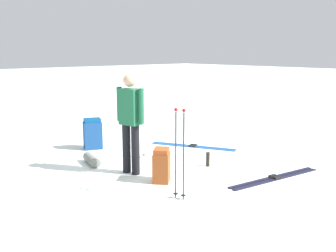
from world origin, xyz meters
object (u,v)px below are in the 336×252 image
backpack_large_dark (162,165)px  ski_poles_planted_far (140,119)px  ski_poles_planted_near (180,149)px  sleeping_mat_rolled (92,160)px  skier_standing (130,118)px  backpack_bright (93,134)px  thermos_bottle (208,159)px  ski_pair_far (275,178)px  ski_pair_near (193,146)px

backpack_large_dark → ski_poles_planted_far: bearing=-25.1°
ski_poles_planted_near → sleeping_mat_rolled: bearing=1.1°
backpack_large_dark → ski_poles_planted_far: (1.35, -0.63, 0.49)m
skier_standing → ski_poles_planted_far: size_ratio=1.24×
backpack_large_dark → skier_standing: bearing=8.7°
backpack_bright → sleeping_mat_rolled: backpack_bright is taller
skier_standing → ski_poles_planted_near: bearing=172.2°
backpack_bright → thermos_bottle: (-2.50, -0.88, -0.19)m
backpack_large_dark → thermos_bottle: (0.07, -1.17, -0.14)m
skier_standing → sleeping_mat_rolled: skier_standing is taller
ski_pair_far → ski_poles_planted_far: bearing=18.5°
ski_pair_far → thermos_bottle: (1.21, 0.30, 0.12)m
ski_pair_far → backpack_large_dark: (1.15, 1.47, 0.25)m
backpack_large_dark → ski_poles_planted_near: 0.90m
ski_pair_far → backpack_large_dark: bearing=52.0°
ski_pair_near → ski_pair_far: bearing=167.4°
skier_standing → ski_pair_near: 2.38m
ski_poles_planted_far → thermos_bottle: (-1.29, -0.54, -0.63)m
ski_poles_planted_far → thermos_bottle: size_ratio=5.27×
backpack_large_dark → sleeping_mat_rolled: 1.62m
skier_standing → sleeping_mat_rolled: size_ratio=3.09×
ski_pair_far → backpack_bright: bearing=17.5°
skier_standing → backpack_bright: bearing=-11.9°
ski_poles_planted_near → sleeping_mat_rolled: (2.29, 0.05, -0.63)m
backpack_large_dark → ski_poles_planted_far: 1.57m
ski_pair_far → sleeping_mat_rolled: bearing=33.6°
ski_pair_far → thermos_bottle: thermos_bottle is taller
backpack_large_dark → ski_pair_near: bearing=-58.0°
backpack_large_dark → ski_poles_planted_far: size_ratio=0.40×
skier_standing → backpack_large_dark: (-0.67, -0.10, -0.69)m
ski_pair_far → ski_poles_planted_near: bearing=76.3°
ski_pair_near → ski_poles_planted_far: size_ratio=1.29×
backpack_bright → ski_poles_planted_near: size_ratio=0.51×
ski_pair_far → sleeping_mat_rolled: size_ratio=3.46×
ski_pair_far → ski_poles_planted_far: 2.74m
backpack_large_dark → backpack_bright: (2.57, -0.30, 0.06)m
skier_standing → ski_pair_far: bearing=-139.2°
ski_pair_far → thermos_bottle: bearing=13.7°
thermos_bottle → backpack_large_dark: bearing=93.2°
backpack_bright → sleeping_mat_rolled: 1.20m
ski_pair_near → backpack_large_dark: backpack_large_dark is taller
ski_pair_near → ski_pair_far: (-2.40, 0.53, -0.00)m
backpack_large_dark → backpack_bright: 2.58m
backpack_bright → ski_poles_planted_near: (-3.28, 0.59, 0.40)m
backpack_large_dark → sleeping_mat_rolled: (1.57, 0.34, -0.18)m
skier_standing → backpack_large_dark: 0.97m
ski_pair_near → ski_pair_far: same height
ski_pair_far → backpack_large_dark: size_ratio=3.49×
skier_standing → sleeping_mat_rolled: bearing=14.6°
backpack_bright → thermos_bottle: backpack_bright is taller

